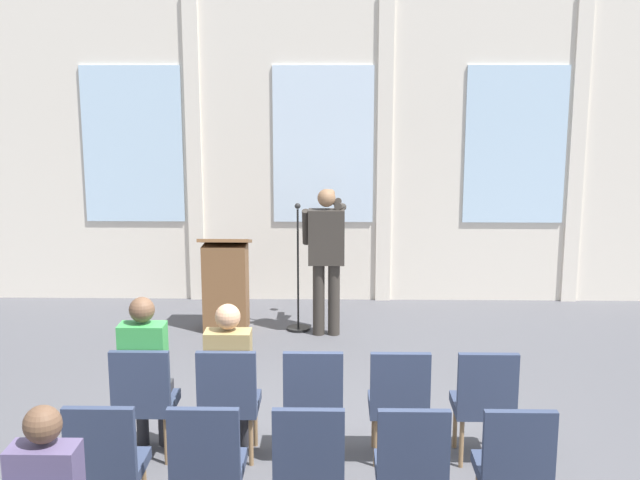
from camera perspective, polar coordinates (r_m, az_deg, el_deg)
name	(u,v)px	position (r m, az deg, el deg)	size (l,w,h in m)	color
ground_plane	(313,472)	(6.40, -0.51, -16.28)	(13.00, 13.00, 0.00)	#4C4C51
rear_partition	(326,151)	(10.71, 0.43, 6.41)	(9.54, 0.14, 4.08)	silver
speaker	(326,251)	(9.30, 0.45, -0.77)	(0.52, 0.69, 1.75)	#332D28
mic_stand	(298,303)	(9.63, -1.57, -4.52)	(0.28, 0.28, 1.55)	black
lectern	(226,285)	(9.67, -6.76, -3.20)	(0.60, 0.48, 1.16)	brown
chair_r0_c0	(144,396)	(6.53, -12.47, -10.83)	(0.46, 0.44, 0.94)	olive
audience_r0_c0	(146,368)	(6.53, -12.38, -8.94)	(0.36, 0.39, 1.32)	#2D2D33
chair_r0_c1	(229,396)	(6.41, -6.55, -11.06)	(0.46, 0.44, 0.94)	olive
audience_r0_c1	(230,371)	(6.42, -6.49, -9.34)	(0.36, 0.39, 1.27)	#2D2D33
chair_r0_c2	(314,397)	(6.36, -0.46, -11.18)	(0.46, 0.44, 0.94)	olive
chair_r0_c3	(399,398)	(6.38, 5.66, -11.17)	(0.46, 0.44, 0.94)	olive
chair_r0_c4	(484,398)	(6.46, 11.68, -11.04)	(0.46, 0.44, 0.94)	olive
chair_r1_c0	(106,459)	(5.59, -15.08, -14.89)	(0.46, 0.44, 0.94)	olive
chair_r1_c1	(207,460)	(5.45, -8.08, -15.31)	(0.46, 0.44, 0.94)	olive
chair_r1_c2	(309,461)	(5.39, -0.79, -15.52)	(0.46, 0.44, 0.94)	olive
chair_r1_c3	(411,462)	(5.41, 6.56, -15.49)	(0.46, 0.44, 0.94)	olive
chair_r1_c4	(514,463)	(5.51, 13.74, -15.22)	(0.46, 0.44, 0.94)	olive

